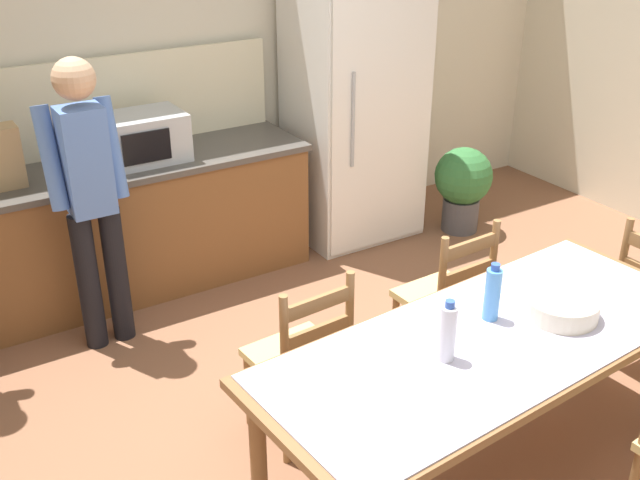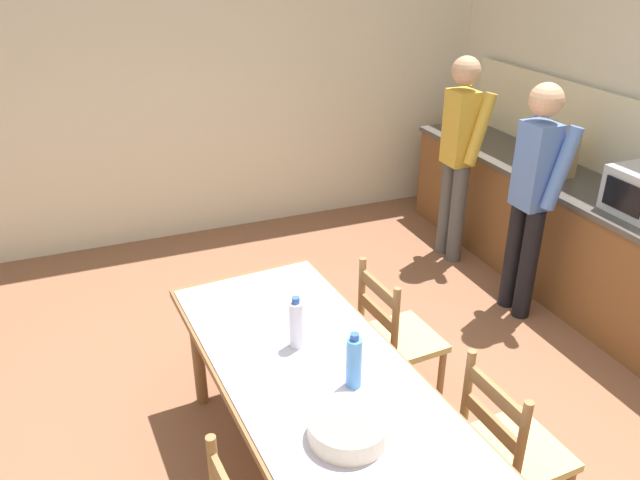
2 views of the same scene
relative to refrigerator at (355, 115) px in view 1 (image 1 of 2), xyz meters
The scene contains 14 objects.
ground_plane 2.63m from the refrigerator, 117.16° to the right, with size 8.32×8.32×0.00m, color brown.
wall_back 1.32m from the refrigerator, 157.23° to the left, with size 6.52×0.12×2.90m, color beige.
kitchen_counter 2.31m from the refrigerator, behind, with size 3.44×0.66×0.88m.
counter_splashback 2.30m from the refrigerator, behind, with size 3.40×0.03×0.60m, color beige.
refrigerator is the anchor object (origin of this frame).
microwave 1.59m from the refrigerator, behind, with size 0.50×0.39×0.30m.
dining_table 2.71m from the refrigerator, 111.90° to the right, with size 2.18×0.99×0.76m.
bottle_near_centre 2.82m from the refrigerator, 116.77° to the right, with size 0.07×0.07×0.27m.
bottle_off_centre 2.56m from the refrigerator, 110.78° to the right, with size 0.07×0.07×0.27m.
serving_bowl 2.62m from the refrigerator, 103.92° to the right, with size 0.32×0.32×0.09m.
chair_side_far_right 1.91m from the refrigerator, 108.21° to the right, with size 0.44×0.42×0.91m.
chair_side_far_left 2.43m from the refrigerator, 130.07° to the right, with size 0.45×0.43×0.91m.
person_at_counter 2.15m from the refrigerator, 166.54° to the right, with size 0.42×0.29×1.69m.
potted_plant 1.00m from the refrigerator, 30.76° to the right, with size 0.44×0.44×0.67m.
Camera 1 is at (-1.89, -2.18, 2.51)m, focal length 42.00 mm.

